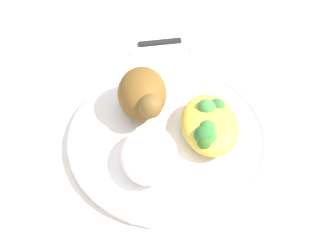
# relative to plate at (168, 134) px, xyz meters

# --- Properties ---
(ground_plane) EXTENTS (2.00, 2.00, 0.00)m
(ground_plane) POSITION_rel_plate_xyz_m (0.00, 0.00, -0.01)
(ground_plane) COLOR silver
(plate) EXTENTS (0.28, 0.28, 0.01)m
(plate) POSITION_rel_plate_xyz_m (0.00, 0.00, 0.00)
(plate) COLOR white
(plate) RESTS_ON ground_plane
(roasted_chicken) EXTENTS (0.10, 0.07, 0.06)m
(roasted_chicken) POSITION_rel_plate_xyz_m (-0.04, -0.03, 0.04)
(roasted_chicken) COLOR brown
(roasted_chicken) RESTS_ON plate
(rice_pile) EXTENTS (0.09, 0.07, 0.03)m
(rice_pile) POSITION_rel_plate_xyz_m (0.05, -0.03, 0.02)
(rice_pile) COLOR white
(rice_pile) RESTS_ON plate
(mac_cheese_with_broccoli) EXTENTS (0.11, 0.08, 0.04)m
(mac_cheese_with_broccoli) POSITION_rel_plate_xyz_m (0.01, 0.06, 0.03)
(mac_cheese_with_broccoli) COLOR gold
(mac_cheese_with_broccoli) RESTS_ON plate
(fork) EXTENTS (0.03, 0.14, 0.01)m
(fork) POSITION_rel_plate_xyz_m (-0.20, 0.02, -0.01)
(fork) COLOR #B2B2B7
(fork) RESTS_ON ground_plane
(knife) EXTENTS (0.03, 0.19, 0.01)m
(knife) POSITION_rel_plate_xyz_m (-0.22, 0.04, -0.00)
(knife) COLOR black
(knife) RESTS_ON ground_plane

